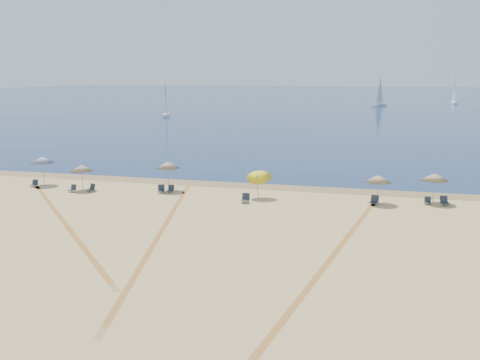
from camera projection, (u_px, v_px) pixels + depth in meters
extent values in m
plane|color=tan|center=(137.00, 290.00, 24.35)|extent=(160.00, 160.00, 0.00)
plane|color=#0C2151|center=(348.00, 96.00, 238.27)|extent=(500.00, 500.00, 0.00)
plane|color=olive|center=(251.00, 185.00, 47.17)|extent=(500.00, 500.00, 0.00)
cylinder|color=gray|center=(43.00, 171.00, 47.24)|extent=(0.05, 0.05, 2.47)
cone|color=white|center=(42.00, 160.00, 47.02)|extent=(2.10, 2.10, 0.55)
sphere|color=gray|center=(42.00, 156.00, 46.96)|extent=(0.08, 0.08, 0.08)
cylinder|color=gray|center=(82.00, 178.00, 45.13)|extent=(0.05, 0.05, 2.11)
cone|color=beige|center=(82.00, 168.00, 44.95)|extent=(1.94, 1.94, 0.55)
sphere|color=gray|center=(81.00, 165.00, 44.89)|extent=(0.08, 0.08, 0.08)
cylinder|color=gray|center=(168.00, 177.00, 44.86)|extent=(0.05, 0.05, 2.42)
cone|color=beige|center=(168.00, 165.00, 44.65)|extent=(2.04, 2.04, 0.55)
sphere|color=gray|center=(168.00, 161.00, 44.59)|extent=(0.08, 0.08, 0.08)
cylinder|color=gray|center=(258.00, 186.00, 41.81)|extent=(0.05, 0.91, 2.13)
cone|color=yellow|center=(259.00, 174.00, 41.99)|extent=(2.07, 2.12, 1.29)
sphere|color=gray|center=(259.00, 171.00, 41.93)|extent=(0.08, 0.08, 0.08)
cylinder|color=gray|center=(378.00, 190.00, 40.34)|extent=(0.05, 0.05, 2.14)
cone|color=beige|center=(378.00, 179.00, 40.16)|extent=(2.03, 2.03, 0.55)
sphere|color=gray|center=(378.00, 175.00, 40.10)|extent=(0.08, 0.08, 0.08)
cylinder|color=gray|center=(434.00, 189.00, 40.52)|extent=(0.05, 0.05, 2.24)
cone|color=beige|center=(435.00, 177.00, 40.33)|extent=(2.12, 2.12, 0.55)
sphere|color=gray|center=(435.00, 173.00, 40.27)|extent=(0.08, 0.08, 0.08)
cube|color=#1D242E|center=(34.00, 185.00, 46.51)|extent=(0.57, 0.57, 0.05)
cube|color=#1D242E|center=(35.00, 182.00, 46.71)|extent=(0.54, 0.24, 0.47)
cylinder|color=#A5A5AD|center=(30.00, 186.00, 46.38)|extent=(0.02, 0.02, 0.17)
cylinder|color=#A5A5AD|center=(35.00, 187.00, 46.31)|extent=(0.02, 0.02, 0.17)
cube|color=#1D242E|center=(72.00, 190.00, 44.49)|extent=(0.59, 0.59, 0.05)
cube|color=#1D242E|center=(74.00, 187.00, 44.68)|extent=(0.54, 0.27, 0.46)
cylinder|color=#A5A5AD|center=(69.00, 191.00, 44.41)|extent=(0.02, 0.02, 0.17)
cylinder|color=#A5A5AD|center=(73.00, 192.00, 44.25)|extent=(0.02, 0.02, 0.17)
cube|color=#1D242E|center=(90.00, 190.00, 44.64)|extent=(0.70, 0.70, 0.05)
cube|color=#1D242E|center=(93.00, 186.00, 44.81)|extent=(0.58, 0.37, 0.49)
cylinder|color=#A5A5AD|center=(87.00, 191.00, 44.58)|extent=(0.02, 0.02, 0.18)
cylinder|color=#A5A5AD|center=(91.00, 191.00, 44.35)|extent=(0.02, 0.02, 0.18)
cube|color=#1D242E|center=(161.00, 191.00, 44.10)|extent=(0.73, 0.73, 0.05)
cube|color=#1D242E|center=(161.00, 187.00, 44.32)|extent=(0.60, 0.40, 0.51)
cylinder|color=#A5A5AD|center=(158.00, 193.00, 43.89)|extent=(0.02, 0.02, 0.19)
cylinder|color=#A5A5AD|center=(163.00, 192.00, 43.95)|extent=(0.02, 0.02, 0.19)
cube|color=#1D242E|center=(170.00, 191.00, 44.31)|extent=(0.53, 0.53, 0.05)
cube|color=#1D242E|center=(171.00, 187.00, 44.50)|extent=(0.52, 0.20, 0.46)
cylinder|color=#A5A5AD|center=(167.00, 192.00, 44.20)|extent=(0.02, 0.02, 0.17)
cylinder|color=#A5A5AD|center=(172.00, 192.00, 44.09)|extent=(0.02, 0.02, 0.17)
cube|color=#1D242E|center=(245.00, 201.00, 40.72)|extent=(0.65, 0.65, 0.05)
cube|color=#1D242E|center=(246.00, 196.00, 40.95)|extent=(0.61, 0.27, 0.53)
cylinder|color=#A5A5AD|center=(242.00, 202.00, 40.57)|extent=(0.03, 0.03, 0.20)
cylinder|color=#A5A5AD|center=(248.00, 203.00, 40.49)|extent=(0.03, 0.03, 0.20)
cube|color=#1D242E|center=(374.00, 202.00, 40.09)|extent=(0.75, 0.75, 0.05)
cube|color=#1D242E|center=(375.00, 198.00, 40.28)|extent=(0.64, 0.38, 0.54)
cylinder|color=#A5A5AD|center=(370.00, 204.00, 40.02)|extent=(0.03, 0.03, 0.20)
cylinder|color=#A5A5AD|center=(377.00, 205.00, 39.78)|extent=(0.03, 0.03, 0.20)
cube|color=#1D242E|center=(428.00, 203.00, 40.21)|extent=(0.52, 0.52, 0.04)
cube|color=#1D242E|center=(428.00, 199.00, 40.39)|extent=(0.50, 0.22, 0.43)
cylinder|color=#A5A5AD|center=(425.00, 204.00, 40.12)|extent=(0.02, 0.02, 0.16)
cylinder|color=#A5A5AD|center=(430.00, 204.00, 40.00)|extent=(0.02, 0.02, 0.16)
cube|color=#1D242E|center=(445.00, 203.00, 39.88)|extent=(0.75, 0.75, 0.05)
cube|color=#1D242E|center=(444.00, 199.00, 40.11)|extent=(0.63, 0.39, 0.53)
cylinder|color=#A5A5AD|center=(442.00, 205.00, 39.67)|extent=(0.03, 0.03, 0.19)
cylinder|color=#A5A5AD|center=(448.00, 205.00, 39.71)|extent=(0.03, 0.03, 0.19)
cube|color=white|center=(166.00, 115.00, 124.70)|extent=(3.08, 5.58, 0.59)
cylinder|color=gray|center=(166.00, 99.00, 123.93)|extent=(0.12, 0.12, 7.90)
cube|color=white|center=(453.00, 103.00, 177.23)|extent=(2.00, 5.65, 0.60)
cylinder|color=gray|center=(454.00, 91.00, 176.45)|extent=(0.12, 0.12, 8.05)
cube|color=white|center=(379.00, 105.00, 164.62)|extent=(4.71, 6.40, 0.70)
cylinder|color=gray|center=(380.00, 91.00, 163.71)|extent=(0.14, 0.14, 9.40)
plane|color=tan|center=(161.00, 231.00, 33.36)|extent=(33.38, 33.38, 0.00)
plane|color=tan|center=(164.00, 227.00, 34.44)|extent=(33.38, 33.38, 0.00)
plane|color=tan|center=(333.00, 255.00, 28.94)|extent=(32.35, 32.35, 0.00)
plane|color=tan|center=(338.00, 249.00, 29.92)|extent=(32.35, 32.35, 0.00)
plane|color=tan|center=(62.00, 220.00, 36.07)|extent=(39.57, 39.57, 0.00)
plane|color=tan|center=(59.00, 216.00, 37.01)|extent=(39.57, 39.57, 0.00)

